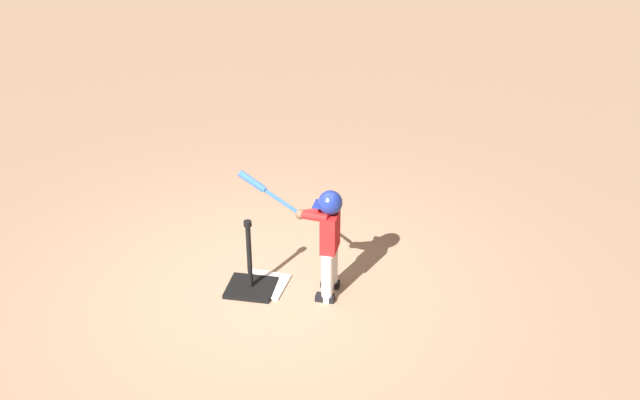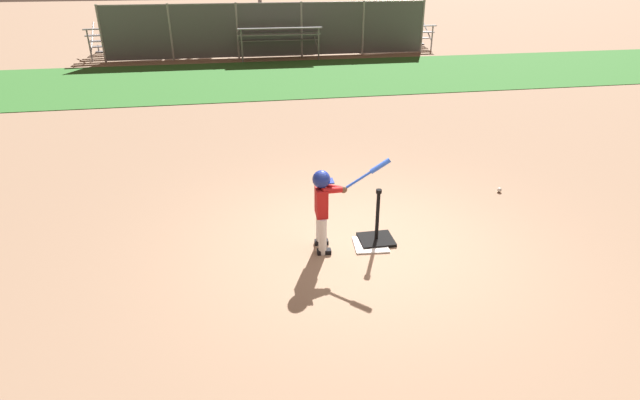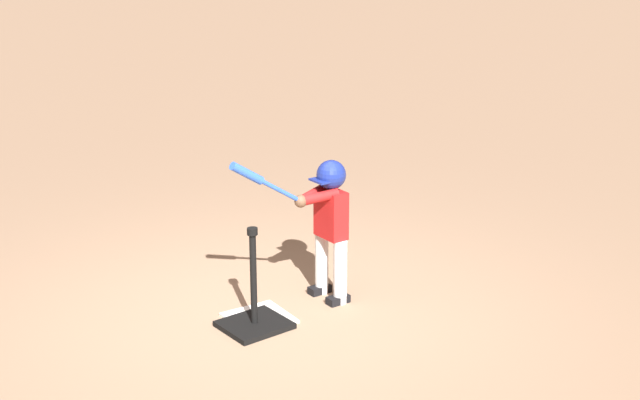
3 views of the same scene
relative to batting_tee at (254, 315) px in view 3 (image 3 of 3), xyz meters
The scene contains 4 objects.
ground_plane 0.21m from the batting_tee, 162.22° to the right, with size 90.00×90.00×0.00m, color #93755B.
home_plate 0.17m from the batting_tee, 137.88° to the right, with size 0.44×0.44×0.02m, color white.
batting_tee is the anchor object (origin of this frame).
batter_child 0.95m from the batting_tee, behind, with size 0.98×0.35×1.24m.
Camera 3 is at (3.45, 4.97, 2.86)m, focal length 50.00 mm.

